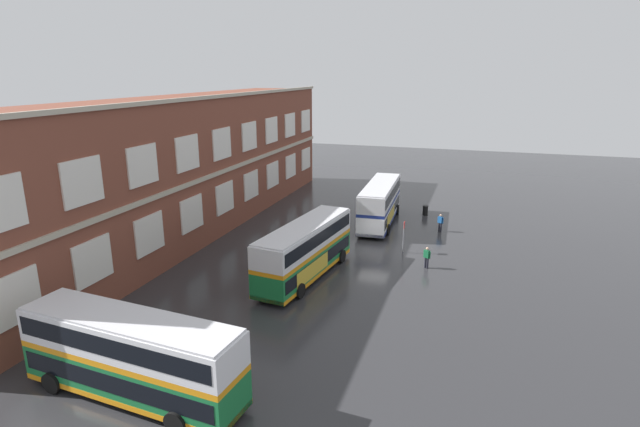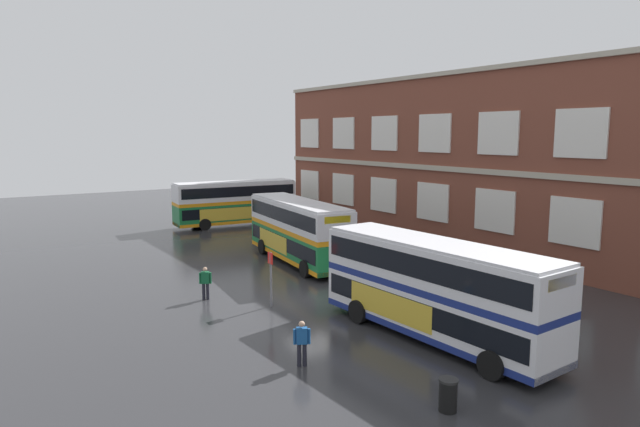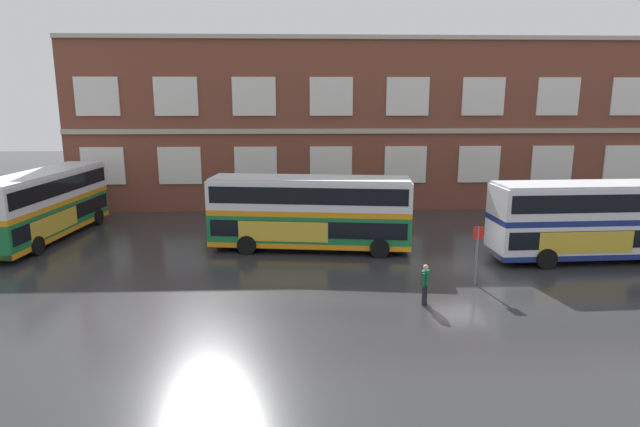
# 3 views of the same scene
# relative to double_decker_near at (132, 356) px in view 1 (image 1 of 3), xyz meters

# --- Properties ---
(ground_plane) EXTENTS (120.00, 120.00, 0.00)m
(ground_plane) POSITION_rel_double_decker_near_xyz_m (23.09, -4.36, -2.15)
(ground_plane) COLOR #2B2B2D
(brick_terminal_building) EXTENTS (49.95, 8.19, 12.68)m
(brick_terminal_building) POSITION_rel_double_decker_near_xyz_m (23.00, 11.62, 4.04)
(brick_terminal_building) COLOR brown
(brick_terminal_building) RESTS_ON ground
(double_decker_near) EXTENTS (3.56, 11.18, 4.07)m
(double_decker_near) POSITION_rel_double_decker_near_xyz_m (0.00, 0.00, 0.00)
(double_decker_near) COLOR #197038
(double_decker_near) RESTS_ON ground
(double_decker_middle) EXTENTS (11.24, 3.96, 4.07)m
(double_decker_middle) POSITION_rel_double_decker_near_xyz_m (15.69, -2.80, 0.00)
(double_decker_middle) COLOR #197038
(double_decker_middle) RESTS_ON ground
(double_decker_far) EXTENTS (11.10, 3.21, 4.07)m
(double_decker_far) POSITION_rel_double_decker_near_xyz_m (30.54, -5.32, 0.00)
(double_decker_far) COLOR silver
(double_decker_far) RESTS_ON ground
(waiting_passenger) EXTENTS (0.40, 0.61, 1.70)m
(waiting_passenger) POSITION_rel_double_decker_near_xyz_m (20.21, -11.08, -1.22)
(waiting_passenger) COLOR black
(waiting_passenger) RESTS_ON ground
(second_passenger) EXTENTS (0.40, 0.60, 1.70)m
(second_passenger) POSITION_rel_double_decker_near_xyz_m (29.87, -11.27, -1.22)
(second_passenger) COLOR black
(second_passenger) RESTS_ON ground
(bus_stand_flag) EXTENTS (0.44, 0.10, 2.70)m
(bus_stand_flag) POSITION_rel_double_decker_near_xyz_m (23.05, -8.84, -0.51)
(bus_stand_flag) COLOR slate
(bus_stand_flag) RESTS_ON ground
(station_litter_bin) EXTENTS (0.60, 0.60, 1.03)m
(station_litter_bin) POSITION_rel_double_decker_near_xyz_m (35.15, -9.29, -1.63)
(station_litter_bin) COLOR black
(station_litter_bin) RESTS_ON ground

